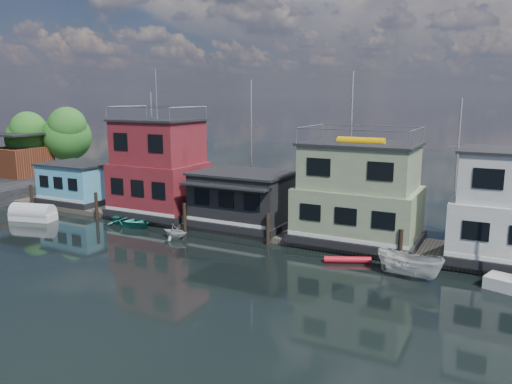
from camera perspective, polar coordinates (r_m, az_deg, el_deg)
The scene contains 14 objects.
ground at distance 29.06m, azimuth -12.32°, elevation -9.73°, with size 160.00×160.00×0.00m, color black.
dock at distance 38.48m, azimuth -0.82°, elevation -4.02°, with size 48.00×5.00×0.40m, color #595147.
houseboat_blue at distance 49.05m, azimuth -19.66°, elevation 1.00°, with size 6.40×4.90×3.66m.
houseboat_red at distance 42.33m, azimuth -11.02°, elevation 2.55°, with size 7.40×5.90×11.86m.
houseboat_dark at distance 38.19m, azimuth -1.50°, elevation -0.72°, with size 7.40×6.10×4.06m.
houseboat_green at distance 34.59m, azimuth 11.65°, elevation -0.26°, with size 8.40×5.90×7.03m.
pilings at distance 36.06m, azimuth -3.41°, elevation -3.58°, with size 42.28×0.28×2.20m.
background_masts at distance 41.05m, azimuth 9.06°, elevation 4.40°, with size 36.40×0.16×12.00m.
shore at distance 60.98m, azimuth -25.23°, elevation 3.76°, with size 12.40×15.72×8.24m.
motorboat at distance 29.70m, azimuth 17.13°, elevation -7.94°, with size 1.50×4.00×1.54m, color silver.
dinghy_teal at distance 40.70m, azimuth -13.98°, elevation -3.20°, with size 2.86×4.01×0.83m, color teal.
tarp_runabout at distance 45.19m, azimuth -24.15°, elevation -2.25°, with size 3.96×2.30×1.51m.
dinghy_white at distance 36.50m, azimuth -9.29°, elevation -4.42°, with size 1.81×2.10×1.10m, color silver.
red_kayak at distance 31.50m, azimuth 10.41°, elevation -7.61°, with size 0.42×0.42×2.86m, color red.
Camera 1 is at (17.71, -20.68, 10.14)m, focal length 35.00 mm.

